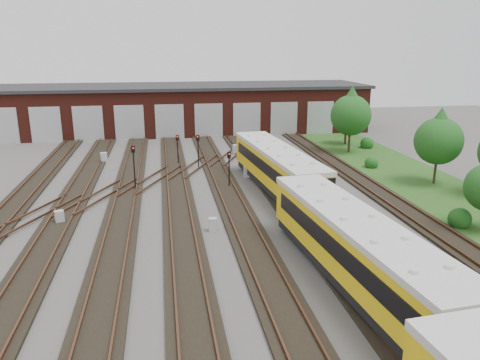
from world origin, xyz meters
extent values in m
plane|color=#413F3C|center=(0.00, 0.00, 0.00)|extent=(120.00, 120.00, 0.00)
cube|color=black|center=(-10.00, 0.00, 0.09)|extent=(2.40, 70.00, 0.18)
cube|color=#513220|center=(-10.72, 0.00, 0.26)|extent=(0.10, 70.00, 0.15)
cube|color=#513220|center=(-9.28, 0.00, 0.26)|extent=(0.10, 70.00, 0.15)
cube|color=black|center=(-6.00, 0.00, 0.09)|extent=(2.40, 70.00, 0.18)
cube|color=#513220|center=(-6.72, 0.00, 0.26)|extent=(0.10, 70.00, 0.15)
cube|color=#513220|center=(-5.28, 0.00, 0.26)|extent=(0.10, 70.00, 0.15)
cube|color=black|center=(-2.00, 0.00, 0.09)|extent=(2.40, 70.00, 0.18)
cube|color=#513220|center=(-2.72, 0.00, 0.26)|extent=(0.10, 70.00, 0.15)
cube|color=#513220|center=(-1.28, 0.00, 0.26)|extent=(0.10, 70.00, 0.15)
cube|color=black|center=(2.00, 0.00, 0.09)|extent=(2.40, 70.00, 0.18)
cube|color=#513220|center=(1.28, 0.00, 0.26)|extent=(0.10, 70.00, 0.15)
cube|color=#513220|center=(2.72, 0.00, 0.26)|extent=(0.10, 70.00, 0.15)
cube|color=black|center=(6.00, 0.00, 0.09)|extent=(2.40, 70.00, 0.18)
cube|color=#513220|center=(5.28, 0.00, 0.26)|extent=(0.10, 70.00, 0.15)
cube|color=#513220|center=(6.72, 0.00, 0.26)|extent=(0.10, 70.00, 0.15)
cube|color=black|center=(10.00, 0.00, 0.09)|extent=(2.40, 70.00, 0.18)
cube|color=#513220|center=(9.28, 0.00, 0.26)|extent=(0.10, 70.00, 0.15)
cube|color=#513220|center=(10.72, 0.00, 0.26)|extent=(0.10, 70.00, 0.15)
cube|color=black|center=(14.00, 0.00, 0.09)|extent=(2.40, 70.00, 0.18)
cube|color=#513220|center=(13.28, 0.00, 0.26)|extent=(0.10, 70.00, 0.15)
cube|color=#513220|center=(14.72, 0.00, 0.26)|extent=(0.10, 70.00, 0.15)
cube|color=#513220|center=(-8.00, 10.00, 0.26)|extent=(5.40, 9.62, 0.15)
cube|color=#513220|center=(-4.00, 14.00, 0.26)|extent=(5.40, 9.62, 0.15)
cube|color=#513220|center=(0.00, 18.00, 0.26)|extent=(5.40, 9.62, 0.15)
cube|color=#513220|center=(-12.00, 6.00, 0.26)|extent=(5.40, 9.62, 0.15)
cube|color=#513220|center=(4.00, 22.00, 0.26)|extent=(5.40, 9.62, 0.15)
cube|color=#511B14|center=(0.00, 40.00, 3.00)|extent=(50.00, 12.00, 6.00)
cube|color=#28282B|center=(0.00, 40.00, 6.15)|extent=(51.00, 12.50, 0.40)
cube|color=#ABADB0|center=(-22.00, 33.98, 2.20)|extent=(3.60, 0.12, 4.40)
cube|color=#ABADB0|center=(-17.00, 33.98, 2.20)|extent=(3.60, 0.12, 4.40)
cube|color=#ABADB0|center=(-12.00, 33.98, 2.20)|extent=(3.60, 0.12, 4.40)
cube|color=#ABADB0|center=(-7.00, 33.98, 2.20)|extent=(3.60, 0.12, 4.40)
cube|color=#ABADB0|center=(-2.00, 33.98, 2.20)|extent=(3.60, 0.12, 4.40)
cube|color=#ABADB0|center=(3.00, 33.98, 2.20)|extent=(3.60, 0.12, 4.40)
cube|color=#ABADB0|center=(8.00, 33.98, 2.20)|extent=(3.60, 0.12, 4.40)
cube|color=#ABADB0|center=(13.00, 33.98, 2.20)|extent=(3.60, 0.12, 4.40)
cube|color=#ABADB0|center=(18.00, 33.98, 2.20)|extent=(3.60, 0.12, 4.40)
cube|color=#274B19|center=(19.00, 10.00, 0.03)|extent=(8.00, 55.00, 0.05)
cube|color=black|center=(6.00, -6.47, 0.65)|extent=(3.76, 15.93, 0.63)
cube|color=#D9A00B|center=(6.00, -6.47, 2.12)|extent=(4.08, 15.95, 2.31)
cube|color=silver|center=(6.00, -6.47, 3.43)|extent=(4.18, 15.96, 0.32)
cube|color=black|center=(4.62, -6.59, 2.38)|extent=(1.25, 13.84, 0.89)
cube|color=black|center=(7.38, -6.35, 2.38)|extent=(1.25, 13.84, 0.89)
cube|color=black|center=(6.00, 9.53, 0.65)|extent=(3.76, 15.93, 0.63)
cube|color=#D9A00B|center=(6.00, 9.53, 2.12)|extent=(4.08, 15.95, 2.31)
cube|color=silver|center=(6.00, 9.53, 3.43)|extent=(4.18, 15.96, 0.32)
cube|color=black|center=(4.62, 9.41, 2.38)|extent=(1.25, 13.84, 0.89)
cube|color=black|center=(7.38, 9.65, 2.38)|extent=(1.25, 13.84, 0.89)
cylinder|color=black|center=(-5.36, 11.64, 1.60)|extent=(0.11, 0.11, 3.20)
cube|color=black|center=(-5.36, 11.64, 3.47)|extent=(0.31, 0.24, 0.55)
sphere|color=red|center=(-5.36, 11.53, 3.58)|extent=(0.13, 0.13, 0.13)
cylinder|color=black|center=(-1.54, 19.90, 1.24)|extent=(0.11, 0.11, 2.49)
cube|color=black|center=(-1.54, 19.90, 2.75)|extent=(0.28, 0.18, 0.53)
sphere|color=red|center=(-1.54, 19.79, 2.86)|extent=(0.13, 0.13, 0.13)
cylinder|color=black|center=(0.35, 18.02, 1.37)|extent=(0.11, 0.11, 2.75)
cube|color=black|center=(0.35, 18.02, 3.03)|extent=(0.32, 0.26, 0.57)
sphere|color=red|center=(0.35, 17.91, 3.15)|extent=(0.14, 0.14, 0.14)
cylinder|color=black|center=(2.36, 11.19, 1.27)|extent=(0.11, 0.11, 2.54)
cube|color=black|center=(2.36, 11.19, 2.81)|extent=(0.30, 0.21, 0.54)
sphere|color=red|center=(2.36, 11.08, 2.92)|extent=(0.13, 0.13, 0.13)
cube|color=#AEB1B4|center=(-9.98, 4.84, 0.46)|extent=(0.69, 0.63, 0.92)
cube|color=#AEB1B4|center=(-8.97, 22.08, 0.52)|extent=(0.74, 0.66, 1.04)
cube|color=#AEB1B4|center=(-0.05, 1.89, 0.44)|extent=(0.55, 0.46, 0.87)
cube|color=#AEB1B4|center=(4.43, 14.28, 0.50)|extent=(0.69, 0.62, 0.99)
cube|color=#AEB1B4|center=(4.89, 23.76, 0.52)|extent=(0.64, 0.54, 1.04)
cylinder|color=#352917|center=(17.47, 22.44, 1.14)|extent=(0.26, 0.26, 2.28)
sphere|color=#164714|center=(17.47, 22.44, 4.17)|extent=(4.42, 4.42, 4.42)
cone|color=#164714|center=(17.47, 22.44, 5.75)|extent=(3.79, 3.79, 3.16)
cylinder|color=#352917|center=(18.79, 26.80, 0.85)|extent=(0.26, 0.26, 1.71)
sphere|color=#164714|center=(18.79, 26.80, 3.13)|extent=(3.32, 3.32, 3.32)
cone|color=#164714|center=(18.79, 26.80, 4.32)|extent=(2.85, 2.85, 2.37)
cylinder|color=#352917|center=(19.93, 9.42, 1.02)|extent=(0.22, 0.22, 2.05)
sphere|color=#164714|center=(19.93, 9.42, 3.76)|extent=(3.98, 3.98, 3.98)
cone|color=#164714|center=(19.93, 9.42, 5.18)|extent=(3.42, 3.42, 2.85)
sphere|color=#164714|center=(16.00, -0.01, 0.74)|extent=(1.49, 1.49, 1.49)
sphere|color=#164714|center=(17.04, 15.59, 0.66)|extent=(1.32, 1.32, 1.32)
sphere|color=#164714|center=(20.49, 24.33, 0.77)|extent=(1.54, 1.54, 1.54)
camera|label=1|loc=(-2.95, -25.96, 11.38)|focal=35.00mm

